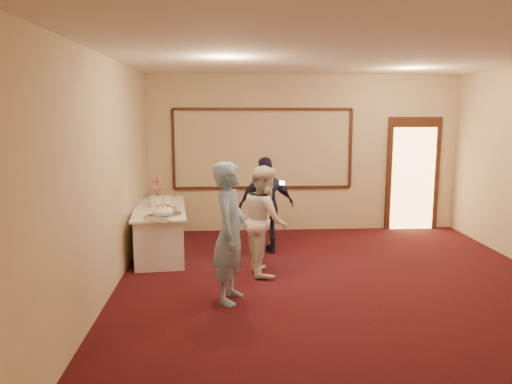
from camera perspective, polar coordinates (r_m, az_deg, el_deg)
floor at (r=6.65m, az=10.13°, el=-11.36°), size 7.00×7.00×0.00m
room_walls at (r=6.23m, az=10.67°, el=6.34°), size 6.04×7.04×3.02m
wall_molding at (r=9.56m, az=0.80°, el=4.96°), size 3.45×0.04×1.55m
doorway at (r=10.25m, az=17.48°, el=1.91°), size 1.05×0.07×2.20m
buffet_table at (r=8.35m, az=-10.88°, el=-4.30°), size 1.02×2.16×0.77m
pavlova_tray at (r=7.39m, az=-10.57°, el=-2.37°), size 0.51×0.59×0.19m
cupcake_stand at (r=9.04m, az=-11.23°, el=0.20°), size 0.29×0.29×0.43m
plate_stack_a at (r=8.28m, az=-11.38°, el=-1.11°), size 0.21×0.21×0.17m
plate_stack_b at (r=8.51m, az=-10.28°, el=-0.89°), size 0.17×0.17×0.14m
tart at (r=7.92m, az=-9.84°, el=-1.98°), size 0.27×0.27×0.06m
man at (r=6.08m, az=-2.96°, el=-4.66°), size 0.56×0.72×1.73m
woman at (r=7.13m, az=1.00°, el=-3.22°), size 0.67×0.82×1.56m
guest at (r=8.11m, az=1.18°, el=-1.57°), size 0.99×0.58×1.59m
camera_flash at (r=7.81m, az=2.99°, el=1.04°), size 0.07×0.05×0.05m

